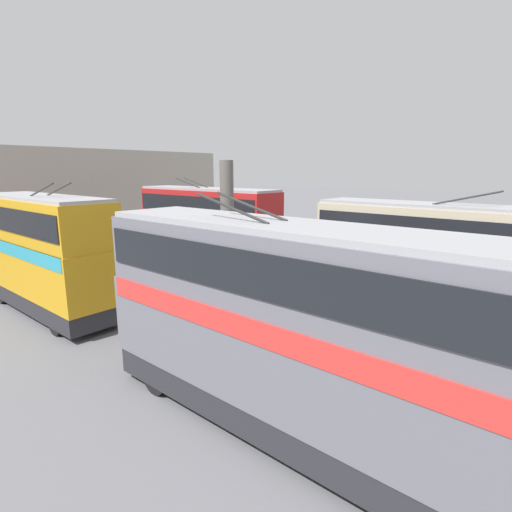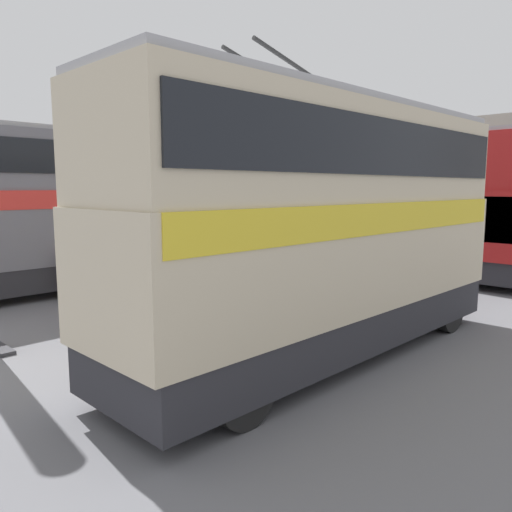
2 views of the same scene
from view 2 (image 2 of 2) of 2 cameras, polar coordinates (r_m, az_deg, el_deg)
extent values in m
cylinder|color=#605B56|center=(18.59, 8.49, 7.78)|extent=(0.59, 0.59, 6.85)
cube|color=#333338|center=(18.89, 8.28, -2.54)|extent=(1.05, 1.05, 0.08)
cylinder|color=black|center=(12.78, 21.19, -5.66)|extent=(1.10, 0.30, 1.10)
cylinder|color=black|center=(13.72, 13.12, -4.43)|extent=(1.10, 0.30, 1.10)
cylinder|color=black|center=(7.33, -1.45, -15.16)|extent=(1.10, 0.30, 1.10)
cylinder|color=black|center=(8.87, -11.08, -11.16)|extent=(1.10, 0.30, 1.10)
cube|color=#28282D|center=(10.29, 7.84, -7.53)|extent=(9.60, 2.45, 0.80)
cube|color=beige|center=(10.01, 7.99, 0.32)|extent=(9.79, 2.50, 2.04)
cube|color=yellow|center=(9.95, 8.08, 4.57)|extent=(9.50, 2.54, 0.55)
cube|color=beige|center=(9.95, 8.21, 11.34)|extent=(9.70, 2.43, 1.80)
cube|color=black|center=(9.96, 8.22, 11.85)|extent=(9.40, 2.51, 0.99)
cube|color=#9E9EA3|center=(10.06, 8.32, 16.85)|extent=(9.60, 2.25, 0.14)
cube|color=black|center=(14.15, 19.83, 2.94)|extent=(0.12, 2.30, 1.30)
cylinder|color=#282828|center=(8.96, 5.33, 20.37)|extent=(2.35, 0.07, 0.65)
cylinder|color=#282828|center=(9.42, 1.83, 19.79)|extent=(2.35, 0.07, 0.65)
cylinder|color=black|center=(19.43, 23.12, -1.49)|extent=(0.96, 0.30, 0.96)
cube|color=black|center=(17.62, 25.02, 3.81)|extent=(0.12, 2.30, 1.46)
cylinder|color=black|center=(19.43, -6.68, -0.88)|extent=(0.98, 0.30, 0.98)
cylinder|color=black|center=(21.10, -10.25, -0.26)|extent=(0.98, 0.30, 0.98)
cube|color=#28282D|center=(18.25, -18.09, -1.26)|extent=(10.55, 2.45, 0.77)
cube|color=slate|center=(18.08, -18.30, 3.54)|extent=(10.76, 2.50, 2.30)
cube|color=red|center=(18.04, -18.42, 6.31)|extent=(10.44, 2.54, 0.55)
cube|color=slate|center=(18.06, -18.58, 10.02)|extent=(10.65, 2.43, 1.79)
cube|color=black|center=(18.06, -18.59, 10.30)|extent=(10.33, 2.51, 0.99)
cube|color=#9E9EA3|center=(18.13, -18.72, 13.07)|extent=(10.55, 2.25, 0.14)
cylinder|color=#282828|center=(18.51, -14.43, 14.23)|extent=(2.35, 0.07, 0.65)
cylinder|color=#282828|center=(19.11, -15.54, 13.99)|extent=(2.35, 0.07, 0.65)
cylinder|color=black|center=(28.95, 13.18, 1.84)|extent=(0.99, 0.30, 0.99)
cylinder|color=black|center=(30.09, 9.78, 2.16)|extent=(0.99, 0.30, 0.99)
cylinder|color=black|center=(24.04, 5.63, 0.83)|extent=(0.99, 0.30, 0.99)
cylinder|color=black|center=(25.41, 1.95, 1.24)|extent=(0.99, 0.30, 0.99)
cube|color=#28282D|center=(26.95, 7.81, 1.90)|extent=(8.85, 2.45, 0.77)
cube|color=gold|center=(26.84, 7.87, 5.16)|extent=(9.03, 2.50, 2.29)
cube|color=teal|center=(26.81, 7.91, 7.02)|extent=(8.76, 2.54, 0.55)
cube|color=gold|center=(26.82, 7.96, 9.59)|extent=(8.94, 2.43, 1.86)
cube|color=black|center=(26.83, 7.96, 9.79)|extent=(8.67, 2.51, 1.02)
cube|color=#9E9EA3|center=(26.88, 8.00, 11.73)|extent=(8.85, 2.25, 0.14)
cube|color=black|center=(30.51, 12.93, 5.78)|extent=(0.12, 2.30, 1.47)
cylinder|color=#282828|center=(25.80, 7.11, 12.71)|extent=(2.35, 0.07, 0.65)
cylinder|color=#282828|center=(26.23, 5.87, 12.65)|extent=(2.35, 0.07, 0.65)
cube|color=#473D33|center=(16.32, -2.62, -2.75)|extent=(0.22, 0.32, 0.84)
cube|color=#934C42|center=(16.19, -2.63, -0.03)|extent=(0.27, 0.44, 0.73)
sphere|color=beige|center=(16.14, -2.64, 1.67)|extent=(0.24, 0.24, 0.24)
cube|color=#473D33|center=(9.56, -12.93, -10.58)|extent=(0.31, 0.22, 0.85)
cube|color=beige|center=(9.34, -13.08, -5.95)|extent=(0.44, 0.27, 0.74)
sphere|color=#A37A5B|center=(9.24, -13.18, -2.99)|extent=(0.24, 0.24, 0.24)
cube|color=#2D2D33|center=(16.06, -20.15, -3.51)|extent=(0.34, 0.26, 0.78)
cube|color=#934C42|center=(15.94, -20.27, -0.96)|extent=(0.46, 0.33, 0.67)
sphere|color=#A37A5B|center=(15.89, -20.35, 0.64)|extent=(0.22, 0.22, 0.22)
cube|color=#473D33|center=(13.43, -19.08, -5.75)|extent=(0.36, 0.34, 0.72)
cube|color=#3D5684|center=(13.30, -19.21, -2.93)|extent=(0.48, 0.44, 0.63)
sphere|color=beige|center=(13.23, -19.29, -1.16)|extent=(0.20, 0.20, 0.20)
cylinder|color=#424C56|center=(14.75, 7.45, -3.93)|extent=(0.60, 0.60, 0.85)
cylinder|color=#424C56|center=(14.75, 7.45, -3.93)|extent=(0.63, 0.63, 0.04)
camera|label=1|loc=(23.74, -39.25, 13.46)|focal=28.00mm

